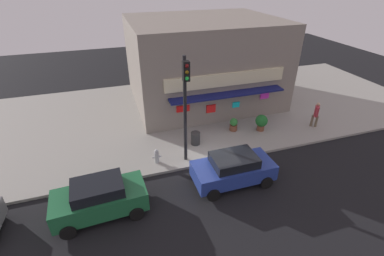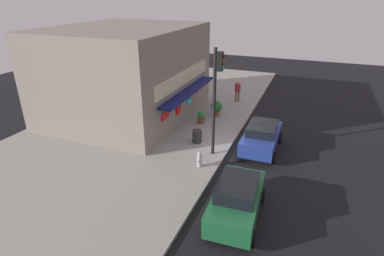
% 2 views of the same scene
% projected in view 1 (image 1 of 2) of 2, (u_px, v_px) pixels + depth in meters
% --- Properties ---
extents(ground_plane, '(57.20, 57.20, 0.00)m').
position_uv_depth(ground_plane, '(210.00, 165.00, 15.31)').
color(ground_plane, black).
extents(sidewalk, '(38.13, 13.25, 0.15)m').
position_uv_depth(sidewalk, '(179.00, 112.00, 20.73)').
color(sidewalk, gray).
rests_on(sidewalk, ground_plane).
extents(corner_building, '(10.82, 9.61, 6.22)m').
position_uv_depth(corner_building, '(203.00, 61.00, 21.28)').
color(corner_building, gray).
rests_on(corner_building, sidewalk).
extents(traffic_light, '(0.32, 0.58, 5.87)m').
position_uv_depth(traffic_light, '(185.00, 99.00, 13.55)').
color(traffic_light, black).
rests_on(traffic_light, sidewalk).
extents(fire_hydrant, '(0.49, 0.25, 0.85)m').
position_uv_depth(fire_hydrant, '(157.00, 156.00, 15.04)').
color(fire_hydrant, '#B2B2B7').
rests_on(fire_hydrant, sidewalk).
extents(trash_can, '(0.57, 0.57, 0.78)m').
position_uv_depth(trash_can, '(195.00, 138.00, 16.66)').
color(trash_can, '#2D2D2D').
rests_on(trash_can, sidewalk).
extents(pedestrian, '(0.47, 0.53, 1.76)m').
position_uv_depth(pedestrian, '(316.00, 114.00, 18.24)').
color(pedestrian, brown).
rests_on(pedestrian, sidewalk).
extents(potted_plant_by_doorway, '(0.79, 0.79, 1.10)m').
position_uv_depth(potted_plant_by_doorway, '(261.00, 122.00, 17.96)').
color(potted_plant_by_doorway, brown).
rests_on(potted_plant_by_doorway, sidewalk).
extents(potted_plant_by_window, '(0.52, 0.52, 0.86)m').
position_uv_depth(potted_plant_by_window, '(234.00, 124.00, 18.06)').
color(potted_plant_by_window, brown).
rests_on(potted_plant_by_window, sidewalk).
extents(parked_car_blue, '(4.02, 2.05, 1.61)m').
position_uv_depth(parked_car_blue, '(233.00, 169.00, 13.67)').
color(parked_car_blue, navy).
rests_on(parked_car_blue, ground_plane).
extents(parked_car_green, '(4.01, 2.16, 1.72)m').
position_uv_depth(parked_car_green, '(100.00, 198.00, 11.84)').
color(parked_car_green, '#1E6038').
rests_on(parked_car_green, ground_plane).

